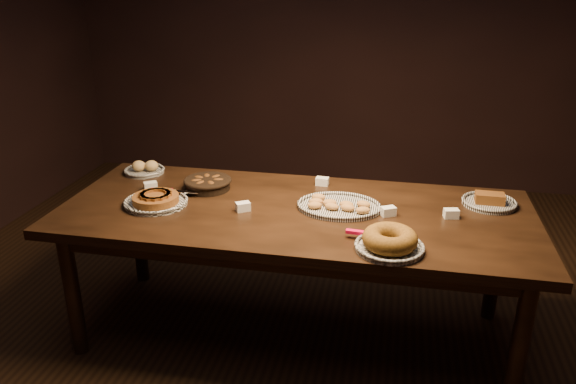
% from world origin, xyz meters
% --- Properties ---
extents(ground, '(5.00, 5.00, 0.00)m').
position_xyz_m(ground, '(0.00, 0.00, 0.00)').
color(ground, black).
rests_on(ground, ground).
extents(buffet_table, '(2.40, 1.00, 0.75)m').
position_xyz_m(buffet_table, '(0.00, 0.00, 0.68)').
color(buffet_table, black).
rests_on(buffet_table, ground).
extents(apple_tart_plate, '(0.35, 0.33, 0.06)m').
position_xyz_m(apple_tart_plate, '(-0.72, -0.08, 0.77)').
color(apple_tart_plate, white).
rests_on(apple_tart_plate, buffet_table).
extents(madeleine_platter, '(0.42, 0.34, 0.05)m').
position_xyz_m(madeleine_platter, '(0.22, 0.05, 0.77)').
color(madeleine_platter, black).
rests_on(madeleine_platter, buffet_table).
extents(bundt_cake_plate, '(0.36, 0.32, 0.10)m').
position_xyz_m(bundt_cake_plate, '(0.49, -0.36, 0.79)').
color(bundt_cake_plate, black).
rests_on(bundt_cake_plate, buffet_table).
extents(croissant_basket, '(0.30, 0.30, 0.07)m').
position_xyz_m(croissant_basket, '(-0.52, 0.18, 0.79)').
color(croissant_basket, black).
rests_on(croissant_basket, buffet_table).
extents(bread_roll_plate, '(0.24, 0.24, 0.08)m').
position_xyz_m(bread_roll_plate, '(-0.98, 0.36, 0.77)').
color(bread_roll_plate, white).
rests_on(bread_roll_plate, buffet_table).
extents(loaf_plate, '(0.28, 0.28, 0.06)m').
position_xyz_m(loaf_plate, '(0.98, 0.25, 0.77)').
color(loaf_plate, black).
rests_on(loaf_plate, buffet_table).
extents(tent_cards, '(1.68, 0.50, 0.04)m').
position_xyz_m(tent_cards, '(0.05, 0.09, 0.77)').
color(tent_cards, white).
rests_on(tent_cards, buffet_table).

